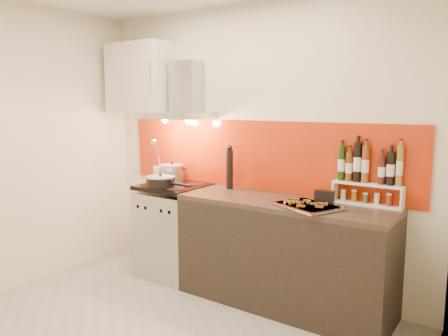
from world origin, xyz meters
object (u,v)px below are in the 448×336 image
Objects in this scene: range_stove at (175,231)px; counter at (283,253)px; pepper_mill at (230,168)px; stock_pot at (172,173)px; saute_pan at (161,181)px; baking_tray at (307,205)px.

counter is at bearing 0.23° from range_stove.
pepper_mill is at bearing 18.18° from range_stove.
stock_pot reaches higher than counter.
saute_pan is at bearing -68.79° from stock_pot.
pepper_mill is (0.54, 0.18, 0.66)m from range_stove.
pepper_mill reaches higher than stock_pot.
counter is 3.05× the size of baking_tray.
stock_pot is 0.31m from saute_pan.
pepper_mill is 0.70× the size of baking_tray.
baking_tray reaches higher than counter.
stock_pot is at bearing 111.21° from saute_pan.
stock_pot is at bearing 135.88° from range_stove.
pepper_mill is at bearing 165.37° from counter.
counter is at bearing -14.63° from pepper_mill.
baking_tray is at bearing -3.96° from range_stove.
counter is at bearing 6.94° from saute_pan.
counter is 1.46m from stock_pot.
pepper_mill is at bearing 29.41° from saute_pan.
stock_pot reaches higher than baking_tray.
saute_pan is 0.67m from pepper_mill.
saute_pan is at bearing -173.06° from counter.
counter is (1.20, 0.00, 0.01)m from range_stove.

